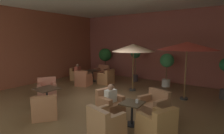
% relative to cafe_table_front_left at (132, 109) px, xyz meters
% --- Properties ---
extents(ground_plane, '(10.61, 9.94, 0.02)m').
position_rel_cafe_table_front_left_xyz_m(ground_plane, '(-1.88, 1.12, -0.49)').
color(ground_plane, brown).
extents(wall_back_brick, '(10.61, 0.08, 4.15)m').
position_rel_cafe_table_front_left_xyz_m(wall_back_brick, '(-1.88, 6.05, 1.60)').
color(wall_back_brick, '#944B42').
rests_on(wall_back_brick, ground_plane).
extents(wall_left_accent, '(0.08, 9.94, 4.15)m').
position_rel_cafe_table_front_left_xyz_m(wall_left_accent, '(-7.15, 1.12, 1.60)').
color(wall_left_accent, brown).
rests_on(wall_left_accent, ground_plane).
extents(cafe_table_front_left, '(0.65, 0.65, 0.68)m').
position_rel_cafe_table_front_left_xyz_m(cafe_table_front_left, '(0.00, 0.00, 0.00)').
color(cafe_table_front_left, black).
rests_on(cafe_table_front_left, ground_plane).
extents(armchair_front_left_north, '(0.95, 0.89, 0.82)m').
position_rel_cafe_table_front_left_xyz_m(armchair_front_left_north, '(-0.23, -0.97, -0.17)').
color(armchair_front_left_north, '#A7764D').
rests_on(armchair_front_left_north, ground_plane).
extents(armchair_front_left_east, '(1.00, 0.96, 0.90)m').
position_rel_cafe_table_front_left_xyz_m(armchair_front_left_east, '(0.93, -0.40, -0.14)').
color(armchair_front_left_east, '#A87845').
rests_on(armchair_front_left_east, ground_plane).
extents(armchair_front_left_south, '(0.99, 0.97, 0.85)m').
position_rel_cafe_table_front_left_xyz_m(armchair_front_left_south, '(0.29, 0.96, -0.16)').
color(armchair_front_left_south, '#A4714F').
rests_on(armchair_front_left_south, ground_plane).
extents(armchair_front_left_west, '(0.90, 0.87, 0.86)m').
position_rel_cafe_table_front_left_xyz_m(armchair_front_left_west, '(-0.98, 0.23, -0.16)').
color(armchair_front_left_west, '#AC724E').
rests_on(armchair_front_left_west, ground_plane).
extents(cafe_table_front_right, '(0.77, 0.77, 0.68)m').
position_rel_cafe_table_front_left_xyz_m(cafe_table_front_right, '(-4.72, 3.53, 0.03)').
color(cafe_table_front_right, black).
rests_on(cafe_table_front_right, ground_plane).
extents(armchair_front_right_north, '(0.74, 0.78, 0.85)m').
position_rel_cafe_table_front_left_xyz_m(armchair_front_right_north, '(-3.66, 3.56, -0.16)').
color(armchair_front_right_north, '#AB7044').
rests_on(armchair_front_right_north, ground_plane).
extents(armchair_front_right_east, '(0.88, 0.84, 0.85)m').
position_rel_cafe_table_front_left_xyz_m(armchair_front_right_east, '(-4.83, 4.59, -0.16)').
color(armchair_front_right_east, '#B46849').
rests_on(armchair_front_right_east, ground_plane).
extents(armchair_front_right_south, '(0.88, 0.87, 0.79)m').
position_rel_cafe_table_front_left_xyz_m(armchair_front_right_south, '(-5.75, 3.26, -0.18)').
color(armchair_front_right_south, '#B57948').
rests_on(armchair_front_right_south, ground_plane).
extents(armchair_front_right_west, '(0.89, 0.94, 0.87)m').
position_rel_cafe_table_front_left_xyz_m(armchair_front_right_west, '(-4.45, 2.49, -0.16)').
color(armchair_front_right_west, '#B46647').
rests_on(armchair_front_right_west, ground_plane).
extents(cafe_table_mid_center, '(0.82, 0.82, 0.68)m').
position_rel_cafe_table_front_left_xyz_m(cafe_table_mid_center, '(-3.40, -0.52, 0.08)').
color(cafe_table_mid_center, black).
rests_on(cafe_table_mid_center, ground_plane).
extents(armchair_mid_center_north, '(1.08, 1.07, 0.80)m').
position_rel_cafe_table_front_left_xyz_m(armchair_mid_center_north, '(-2.52, -1.21, -0.18)').
color(armchair_mid_center_north, '#A96D47').
rests_on(armchair_mid_center_north, ground_plane).
extents(armchair_mid_center_east, '(1.02, 1.04, 0.85)m').
position_rel_cafe_table_front_left_xyz_m(armchair_mid_center_east, '(-4.32, 0.12, -0.17)').
color(armchair_mid_center_east, '#B36852').
rests_on(armchair_mid_center_east, ground_plane).
extents(patio_umbrella_tall_red, '(2.09, 2.09, 2.31)m').
position_rel_cafe_table_front_left_xyz_m(patio_umbrella_tall_red, '(-1.76, 3.21, 1.63)').
color(patio_umbrella_tall_red, '#2D2D2D').
rests_on(patio_umbrella_tall_red, ground_plane).
extents(patio_umbrella_center_beige, '(2.36, 2.36, 2.42)m').
position_rel_cafe_table_front_left_xyz_m(patio_umbrella_center_beige, '(0.67, 3.31, 1.77)').
color(patio_umbrella_center_beige, '#2D2D2D').
rests_on(patio_umbrella_center_beige, ground_plane).
extents(potted_tree_left_corner, '(0.89, 0.89, 1.92)m').
position_rel_cafe_table_front_left_xyz_m(potted_tree_left_corner, '(-5.24, 5.47, 0.92)').
color(potted_tree_left_corner, '#35382A').
rests_on(potted_tree_left_corner, ground_plane).
extents(potted_tree_mid_left, '(0.73, 0.73, 1.78)m').
position_rel_cafe_table_front_left_xyz_m(potted_tree_mid_left, '(-0.69, 4.98, 0.74)').
color(potted_tree_mid_left, silver).
rests_on(potted_tree_mid_left, ground_plane).
extents(potted_tree_mid_right, '(0.58, 0.58, 1.99)m').
position_rel_cafe_table_front_left_xyz_m(potted_tree_mid_right, '(-2.64, 5.10, 0.94)').
color(potted_tree_mid_right, '#3D3034').
rests_on(potted_tree_mid_right, ground_plane).
extents(patron_blue_shirt, '(0.33, 0.44, 0.63)m').
position_rel_cafe_table_front_left_xyz_m(patron_blue_shirt, '(-5.71, 3.27, 0.19)').
color(patron_blue_shirt, '#B64F3E').
rests_on(patron_blue_shirt, ground_plane).
extents(patron_by_window, '(0.31, 0.42, 0.61)m').
position_rel_cafe_table_front_left_xyz_m(patron_by_window, '(-0.94, 0.22, 0.23)').
color(patron_by_window, silver).
rests_on(patron_by_window, ground_plane).
extents(iced_drink_cup, '(0.08, 0.08, 0.11)m').
position_rel_cafe_table_front_left_xyz_m(iced_drink_cup, '(0.12, 0.06, 0.26)').
color(iced_drink_cup, white).
rests_on(iced_drink_cup, cafe_table_front_left).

